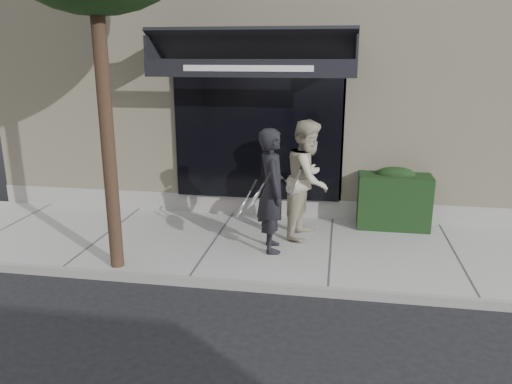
# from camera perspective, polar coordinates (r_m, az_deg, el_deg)

# --- Properties ---
(ground) EXTENTS (80.00, 80.00, 0.00)m
(ground) POSITION_cam_1_polar(r_m,az_deg,el_deg) (8.54, 8.51, -6.99)
(ground) COLOR black
(ground) RESTS_ON ground
(sidewalk) EXTENTS (20.00, 3.00, 0.12)m
(sidewalk) POSITION_cam_1_polar(r_m,az_deg,el_deg) (8.51, 8.53, -6.61)
(sidewalk) COLOR #9E9E99
(sidewalk) RESTS_ON ground
(curb) EXTENTS (20.00, 0.10, 0.14)m
(curb) POSITION_cam_1_polar(r_m,az_deg,el_deg) (7.10, 8.22, -11.23)
(curb) COLOR gray
(curb) RESTS_ON ground
(building_facade) EXTENTS (14.30, 8.04, 5.64)m
(building_facade) POSITION_cam_1_polar(r_m,az_deg,el_deg) (12.86, 9.53, 13.08)
(building_facade) COLOR beige
(building_facade) RESTS_ON ground
(hedge) EXTENTS (1.30, 0.70, 1.14)m
(hedge) POSITION_cam_1_polar(r_m,az_deg,el_deg) (9.56, 15.45, -0.73)
(hedge) COLOR black
(hedge) RESTS_ON sidewalk
(pedestrian_front) EXTENTS (0.85, 0.88, 2.01)m
(pedestrian_front) POSITION_cam_1_polar(r_m,az_deg,el_deg) (7.99, 1.85, 0.15)
(pedestrian_front) COLOR black
(pedestrian_front) RESTS_ON sidewalk
(pedestrian_back) EXTENTS (0.98, 1.15, 2.06)m
(pedestrian_back) POSITION_cam_1_polar(r_m,az_deg,el_deg) (8.66, 5.97, 1.46)
(pedestrian_back) COLOR #B4AB90
(pedestrian_back) RESTS_ON sidewalk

